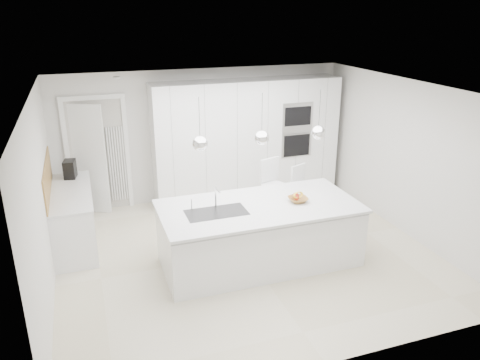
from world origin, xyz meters
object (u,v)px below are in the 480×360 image
object	(u,v)px
fruit_bowl	(298,199)
bar_stool_right	(301,197)
bar_stool_left	(272,196)
island_base	(260,236)
espresso_machine	(70,169)

from	to	relation	value
fruit_bowl	bar_stool_right	size ratio (longest dim) A/B	0.27
fruit_bowl	bar_stool_left	size ratio (longest dim) A/B	0.23
island_base	bar_stool_right	distance (m)	1.49
island_base	bar_stool_left	world-z (taller)	bar_stool_left
espresso_machine	bar_stool_left	bearing A→B (deg)	-10.16
fruit_bowl	bar_stool_right	xyz separation A→B (m)	(0.55, 0.99, -0.42)
bar_stool_left	bar_stool_right	size ratio (longest dim) A/B	1.15
bar_stool_right	island_base	bearing A→B (deg)	-161.64
bar_stool_left	bar_stool_right	world-z (taller)	bar_stool_left
espresso_machine	island_base	bearing A→B (deg)	-30.46
fruit_bowl	island_base	bearing A→B (deg)	178.17
espresso_machine	bar_stool_right	bearing A→B (deg)	-7.96
bar_stool_left	bar_stool_right	distance (m)	0.52
island_base	bar_stool_left	bearing A→B (deg)	58.56
island_base	bar_stool_right	xyz separation A→B (m)	(1.12, 0.97, 0.09)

